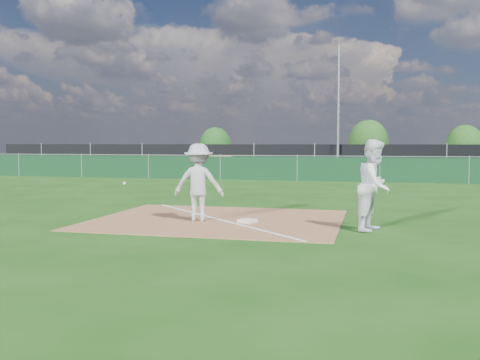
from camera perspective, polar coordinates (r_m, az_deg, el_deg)
name	(u,v)px	position (r m, az deg, el deg)	size (l,w,h in m)	color
ground	(280,189)	(21.94, 4.30, -0.99)	(90.00, 90.00, 0.00)	#17460F
infield_dirt	(218,220)	(13.21, -2.36, -4.25)	(6.00, 5.00, 0.02)	#935E3A
foul_line	(218,219)	(13.21, -2.36, -4.18)	(0.08, 7.00, 0.01)	white
green_fence	(297,169)	(26.83, 6.12, 1.19)	(44.00, 0.05, 1.20)	#0D3119
dirt_mound	(221,165)	(31.30, -2.08, 1.58)	(3.38, 2.60, 1.17)	#A47A4F
black_fence	(315,158)	(34.75, 7.96, 2.31)	(46.00, 0.04, 1.80)	black
parking_lot	(322,169)	(39.76, 8.71, 1.22)	(46.00, 9.00, 0.01)	black
light_pole	(338,109)	(34.38, 10.46, 7.43)	(0.16, 0.16, 8.00)	slate
first_base	(248,221)	(12.68, 0.81, -4.37)	(0.36, 0.36, 0.08)	white
play_at_first	(199,182)	(12.89, -4.44, -0.25)	(2.55, 0.84, 1.86)	silver
runner	(375,185)	(11.86, 14.18, -0.56)	(0.96, 0.75, 1.97)	white
car_left	(238,159)	(40.62, -0.22, 2.31)	(1.64, 4.07, 1.39)	#93959A
car_mid	(318,157)	(38.99, 8.33, 2.41)	(1.77, 5.09, 1.68)	black
car_right	(384,161)	(39.43, 15.09, 1.98)	(1.68, 4.12, 1.20)	black
tree_left	(215,145)	(46.17, -2.66, 3.70)	(2.73, 2.73, 3.24)	#382316
tree_mid	(368,142)	(44.55, 13.53, 3.94)	(3.18, 3.18, 3.77)	#382316
tree_right	(465,145)	(45.13, 22.85, 3.43)	(2.79, 2.79, 3.30)	#382316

